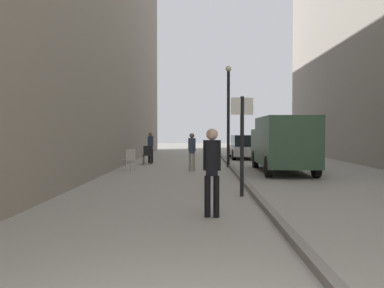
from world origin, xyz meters
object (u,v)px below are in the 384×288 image
parked_car (245,147)px  lamp_post (228,109)px  pedestrian_mid_block (212,166)px  cafe_chair_near_window (147,154)px  pedestrian_far_crossing (192,149)px  delivery_van (283,143)px  cafe_chair_by_doorway (129,158)px  pedestrian_main_foreground (151,145)px  street_sign_post (242,137)px

parked_car → lamp_post: bearing=-104.8°
pedestrian_mid_block → parked_car: (2.55, 16.65, -0.30)m
cafe_chair_near_window → pedestrian_far_crossing: bearing=124.6°
delivery_van → cafe_chair_by_doorway: (-6.39, 0.35, -0.68)m
pedestrian_main_foreground → delivery_van: (6.02, -4.55, 0.28)m
pedestrian_far_crossing → parked_car: 8.40m
pedestrian_main_foreground → lamp_post: lamp_post is taller
pedestrian_main_foreground → pedestrian_far_crossing: (2.28, -4.16, -0.02)m
cafe_chair_near_window → parked_car: bearing=-141.2°
pedestrian_mid_block → cafe_chair_near_window: bearing=-71.5°
pedestrian_far_crossing → parked_car: bearing=79.7°
delivery_van → street_sign_post: bearing=-110.4°
parked_car → pedestrian_main_foreground: bearing=-147.1°
parked_car → street_sign_post: 14.28m
pedestrian_mid_block → lamp_post: bearing=-90.8°
pedestrian_main_foreground → delivery_van: size_ratio=0.31×
pedestrian_far_crossing → cafe_chair_near_window: 4.11m
pedestrian_main_foreground → cafe_chair_near_window: pedestrian_main_foreground is taller
delivery_van → lamp_post: (-2.06, 2.32, 1.50)m
pedestrian_far_crossing → delivery_van: (3.74, -0.39, 0.29)m
street_sign_post → cafe_chair_near_window: size_ratio=2.77×
lamp_post → cafe_chair_near_window: (-4.02, 1.43, -2.18)m
lamp_post → cafe_chair_by_doorway: (-4.33, -1.96, -2.18)m
parked_car → cafe_chair_near_window: bearing=-141.9°
cafe_chair_near_window → delivery_van: bearing=148.0°
cafe_chair_by_doorway → pedestrian_mid_block: bearing=-105.9°
pedestrian_main_foreground → lamp_post: size_ratio=0.34×
pedestrian_mid_block → lamp_post: (1.10, 10.79, 1.71)m
delivery_van → parked_car: size_ratio=1.27×
pedestrian_far_crossing → parked_car: pedestrian_far_crossing is taller
street_sign_post → cafe_chair_by_doorway: size_ratio=2.77×
street_sign_post → cafe_chair_by_doorway: 7.60m
pedestrian_mid_block → parked_car: pedestrian_mid_block is taller
pedestrian_mid_block → pedestrian_far_crossing: size_ratio=1.09×
pedestrian_main_foreground → cafe_chair_by_doorway: (-0.37, -4.20, -0.40)m
pedestrian_main_foreground → delivery_van: 7.55m
delivery_van → lamp_post: size_ratio=1.13×
cafe_chair_near_window → cafe_chair_by_doorway: (-0.31, -3.40, 0.00)m
pedestrian_mid_block → pedestrian_far_crossing: bearing=-81.2°
pedestrian_mid_block → lamp_post: 10.98m
pedestrian_mid_block → cafe_chair_by_doorway: (-3.23, 8.83, -0.47)m
lamp_post → cafe_chair_by_doorway: 5.23m
parked_car → cafe_chair_near_window: (-5.46, -4.43, -0.17)m
parked_car → cafe_chair_by_doorway: parked_car is taller
pedestrian_mid_block → delivery_van: 9.05m
cafe_chair_by_doorway → pedestrian_main_foreground: bearing=48.9°
cafe_chair_near_window → pedestrian_mid_block: bearing=103.1°
delivery_van → street_sign_post: street_sign_post is taller
pedestrian_main_foreground → lamp_post: bearing=165.3°
pedestrian_main_foreground → cafe_chair_by_doorway: bearing=99.7°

